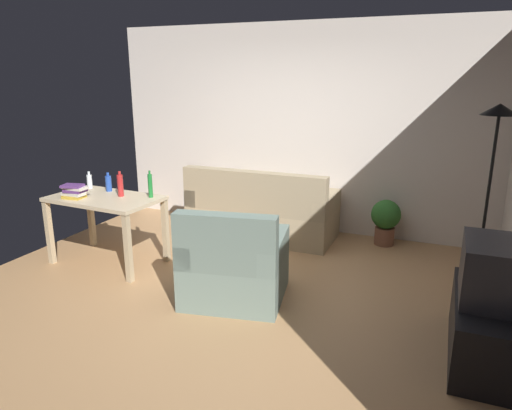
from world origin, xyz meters
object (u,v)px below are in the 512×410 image
potted_plant (386,219)px  armchair (234,268)px  tv_stand (483,329)px  bottle_blue (109,183)px  bottle_clear (89,181)px  bottle_red (120,185)px  couch (261,214)px  bottle_green (150,185)px  book_stack (74,191)px  tv (492,271)px  desk (105,207)px  torchiere_lamp (494,149)px

potted_plant → armchair: armchair is taller
tv_stand → bottle_blue: size_ratio=5.07×
bottle_clear → bottle_red: bottle_red is taller
couch → armchair: (0.42, -1.74, 0.01)m
bottle_green → book_stack: size_ratio=1.10×
couch → bottle_red: (-1.12, -1.35, 0.58)m
tv → desk: 3.82m
tv_stand → bottle_red: bottle_red is taller
bottle_red → bottle_green: bottle_green is taller
desk → potted_plant: size_ratio=2.18×
tv → book_stack: size_ratio=2.25×
bottle_green → desk: bearing=-159.3°
tv_stand → desk: 3.84m
bottle_blue → bottle_red: size_ratio=0.78×
desk → tv_stand: bearing=-2.8°
bottle_blue → bottle_red: 0.31m
torchiere_lamp → bottle_green: size_ratio=6.14×
armchair → tv_stand: bearing=165.1°
tv_stand → bottle_green: bearing=79.3°
torchiere_lamp → tv_stand: bearing=-90.0°
bottle_clear → tv_stand: bearing=-9.5°
armchair → bottle_clear: 2.25m
bottle_red → armchair: bearing=-14.1°
bottle_red → potted_plant: bearing=32.2°
armchair → desk: bearing=-20.5°
potted_plant → bottle_green: bearing=-145.7°
torchiere_lamp → book_stack: size_ratio=6.78×
desk → bottle_clear: bearing=152.6°
couch → desk: (-1.26, -1.45, 0.34)m
bottle_clear → couch: bearing=35.2°
tv → bottle_green: 3.38m
bottle_blue → bottle_red: (0.28, -0.14, 0.03)m
tv_stand → desk: (-3.79, 0.45, 0.41)m
tv_stand → tv: 0.46m
tv → bottle_blue: bottle_blue is taller
bottle_clear → potted_plant: bearing=25.0°
desk → couch: bearing=52.8°
couch → torchiere_lamp: 2.87m
tv → bottle_blue: 3.98m
bottle_blue → book_stack: (-0.14, -0.39, -0.02)m
tv_stand → desk: bearing=83.3°
tv_stand → bottle_clear: bottle_clear is taller
desk → bottle_blue: 0.33m
armchair → bottle_red: 1.68m
bottle_blue → bottle_red: bottle_red is taller
bottle_blue → couch: bearing=41.1°
desk → armchair: bearing=-6.0°
bottle_blue → book_stack: bottle_blue is taller
torchiere_lamp → bottle_green: torchiere_lamp is taller
tv → bottle_red: size_ratio=2.15×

